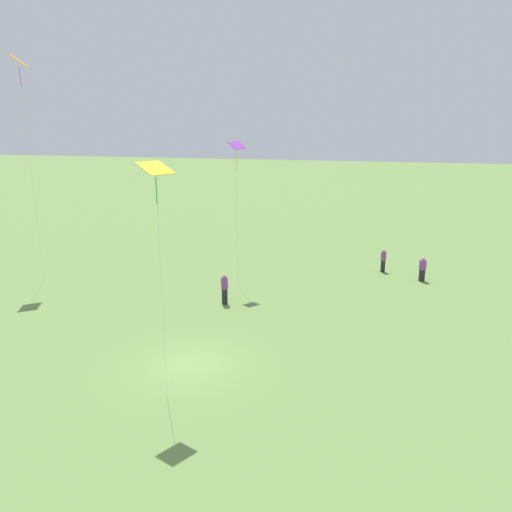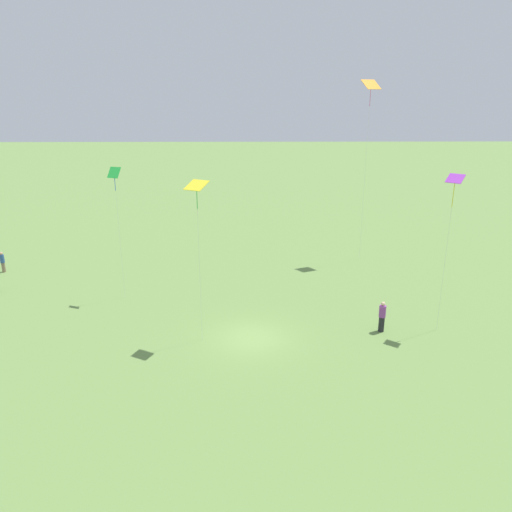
% 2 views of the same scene
% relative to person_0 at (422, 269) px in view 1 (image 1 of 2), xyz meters
% --- Properties ---
extents(ground_plane, '(240.00, 240.00, 0.00)m').
position_rel_person_0_xyz_m(ground_plane, '(15.07, -10.79, -0.83)').
color(ground_plane, '#6B8E47').
extents(person_0, '(0.55, 0.55, 1.70)m').
position_rel_person_0_xyz_m(person_0, '(0.00, 0.00, 0.00)').
color(person_0, '#232328').
rests_on(person_0, ground_plane).
extents(person_2, '(0.40, 0.40, 1.88)m').
position_rel_person_0_xyz_m(person_2, '(7.43, -11.59, 0.11)').
color(person_2, '#232328').
rests_on(person_2, ground_plane).
extents(person_3, '(0.38, 0.38, 1.72)m').
position_rel_person_0_xyz_m(person_3, '(-1.52, -2.56, 0.03)').
color(person_3, '#232328').
rests_on(person_3, ground_plane).
extents(kite_2, '(1.14, 1.13, 9.23)m').
position_rel_person_0_xyz_m(kite_2, '(4.06, -11.73, 7.82)').
color(kite_2, purple).
rests_on(kite_2, ground_plane).
extents(kite_4, '(1.55, 1.44, 14.37)m').
position_rel_person_0_xyz_m(kite_4, '(5.87, -25.03, 12.79)').
color(kite_4, orange).
rests_on(kite_4, ground_plane).
extents(kite_5, '(1.38, 1.35, 9.09)m').
position_rel_person_0_xyz_m(kite_5, '(17.89, -10.65, 7.82)').
color(kite_5, yellow).
rests_on(kite_5, ground_plane).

